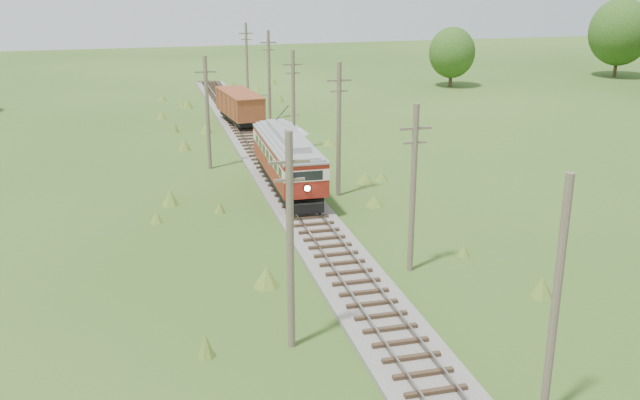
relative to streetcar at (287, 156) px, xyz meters
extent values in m
cube|color=#605B54|center=(0.00, 1.63, -2.49)|extent=(3.60, 96.00, 0.25)
cube|color=#726659|center=(-0.72, 1.63, -2.13)|extent=(0.08, 96.00, 0.17)
cube|color=#726659|center=(0.72, 1.63, -2.13)|extent=(0.08, 96.00, 0.17)
cube|color=#2D2116|center=(0.00, 1.63, -2.28)|extent=(2.40, 96.00, 0.16)
cube|color=black|center=(0.00, 0.00, -1.60)|extent=(2.53, 11.06, 0.45)
cube|color=maroon|center=(0.00, 0.00, -0.60)|extent=(2.96, 12.02, 1.10)
cube|color=beige|center=(0.00, 0.00, 0.29)|extent=(2.99, 12.08, 0.70)
cube|color=black|center=(0.00, 0.00, 0.29)|extent=(3.01, 11.54, 0.55)
cube|color=maroon|center=(0.00, 0.00, 0.79)|extent=(2.96, 12.02, 0.30)
cube|color=gray|center=(0.00, 0.00, 1.12)|extent=(3.02, 12.14, 0.38)
cube|color=gray|center=(0.00, 0.00, 1.46)|extent=(1.38, 9.00, 0.40)
sphere|color=#FFF2BF|center=(-0.09, -6.07, -0.45)|extent=(0.36, 0.36, 0.36)
cylinder|color=black|center=(0.03, 1.80, 2.59)|extent=(0.13, 4.65, 1.93)
cylinder|color=black|center=(-0.81, -4.52, -1.65)|extent=(0.13, 0.80, 0.80)
cylinder|color=black|center=(0.69, -4.54, -1.65)|extent=(0.13, 0.80, 0.80)
cylinder|color=black|center=(-0.69, 4.55, -1.65)|extent=(0.13, 0.80, 0.80)
cylinder|color=black|center=(0.81, 4.52, -1.65)|extent=(0.13, 0.80, 0.80)
cube|color=black|center=(0.00, 22.14, -1.69)|extent=(3.03, 7.64, 0.52)
cube|color=brown|center=(0.00, 22.14, -0.40)|extent=(3.67, 8.53, 2.07)
cube|color=brown|center=(0.00, 22.14, 0.68)|extent=(3.74, 8.70, 0.12)
cylinder|color=black|center=(-0.47, 19.58, -1.64)|extent=(0.22, 0.84, 0.83)
cylinder|color=black|center=(1.07, 19.77, -1.64)|extent=(0.22, 0.84, 0.83)
cylinder|color=black|center=(-1.07, 24.50, -1.64)|extent=(0.22, 0.84, 0.83)
cylinder|color=black|center=(0.47, 24.69, -1.64)|extent=(0.22, 0.84, 0.83)
cone|color=gray|center=(4.23, 18.32, -2.08)|extent=(2.83, 2.83, 1.06)
cone|color=gray|center=(4.94, 17.43, -2.30)|extent=(1.59, 1.59, 0.62)
cylinder|color=brown|center=(3.10, -27.37, 1.79)|extent=(0.30, 0.30, 8.80)
cylinder|color=brown|center=(3.30, -14.37, 1.69)|extent=(0.30, 0.30, 8.60)
cube|color=brown|center=(3.30, -14.37, 4.79)|extent=(1.60, 0.12, 0.12)
cube|color=brown|center=(3.30, -14.37, 4.09)|extent=(1.20, 0.10, 0.10)
cylinder|color=brown|center=(3.20, -1.37, 1.89)|extent=(0.30, 0.30, 9.00)
cube|color=brown|center=(3.20, -1.37, 5.19)|extent=(1.60, 0.12, 0.12)
cube|color=brown|center=(3.20, -1.37, 4.49)|extent=(1.20, 0.10, 0.10)
cylinder|color=brown|center=(3.00, 11.63, 1.59)|extent=(0.30, 0.30, 8.40)
cube|color=brown|center=(3.00, 11.63, 4.59)|extent=(1.60, 0.12, 0.12)
cube|color=brown|center=(3.00, 11.63, 3.89)|extent=(1.20, 0.10, 0.10)
cylinder|color=brown|center=(3.40, 24.63, 1.84)|extent=(0.30, 0.30, 8.90)
cube|color=brown|center=(3.40, 24.63, 5.09)|extent=(1.60, 0.12, 0.12)
cube|color=brown|center=(3.40, 24.63, 4.39)|extent=(1.20, 0.10, 0.10)
cylinder|color=brown|center=(3.20, 37.63, 1.74)|extent=(0.30, 0.30, 8.70)
cube|color=brown|center=(3.20, 37.63, 4.89)|extent=(1.60, 0.12, 0.12)
cube|color=brown|center=(3.20, 37.63, 4.19)|extent=(1.20, 0.10, 0.10)
cylinder|color=brown|center=(-4.20, -20.37, 1.89)|extent=(0.30, 0.30, 9.00)
cube|color=brown|center=(-4.20, -20.37, 5.19)|extent=(1.60, 0.12, 0.12)
cube|color=brown|center=(-4.20, -20.37, 4.49)|extent=(1.20, 0.10, 0.10)
cylinder|color=brown|center=(-4.50, 7.63, 1.69)|extent=(0.30, 0.30, 8.60)
cube|color=brown|center=(-4.50, 7.63, 4.79)|extent=(1.60, 0.12, 0.12)
cube|color=brown|center=(-4.50, 7.63, 4.09)|extent=(1.20, 0.10, 0.10)
cylinder|color=#38281C|center=(56.00, 41.63, -0.81)|extent=(0.50, 0.50, 3.60)
ellipsoid|color=#224715|center=(56.00, 41.63, 3.59)|extent=(8.40, 8.40, 9.24)
cylinder|color=#38281C|center=(30.00, 39.63, -1.35)|extent=(0.50, 0.50, 2.52)
ellipsoid|color=#224715|center=(30.00, 39.63, 1.73)|extent=(5.88, 5.88, 6.47)
camera|label=1|loc=(-9.56, -45.70, 12.16)|focal=40.00mm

